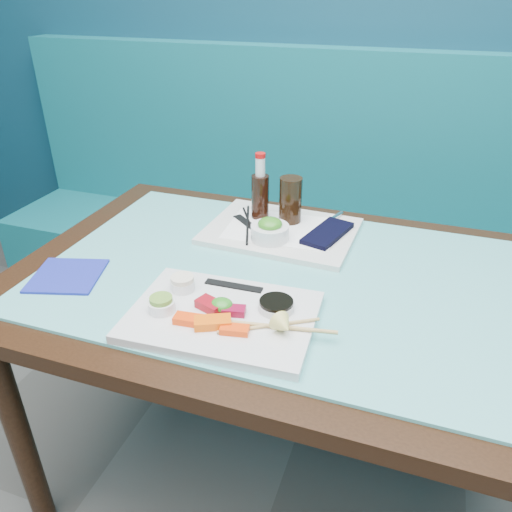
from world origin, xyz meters
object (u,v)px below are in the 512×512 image
(sashimi_plate, at_px, (222,317))
(blue_napkin, at_px, (67,276))
(booth_bench, at_px, (341,255))
(cola_bottle_body, at_px, (260,199))
(dining_table, at_px, (290,305))
(serving_tray, at_px, (281,231))
(seaweed_bowl, at_px, (270,232))
(cola_glass, at_px, (290,200))

(sashimi_plate, distance_m, blue_napkin, 0.43)
(booth_bench, distance_m, cola_bottle_body, 0.75)
(booth_bench, relative_size, dining_table, 2.14)
(serving_tray, height_order, cola_bottle_body, cola_bottle_body)
(cola_bottle_body, bearing_deg, seaweed_bowl, -60.69)
(booth_bench, distance_m, serving_tray, 0.74)
(sashimi_plate, relative_size, seaweed_bowl, 3.74)
(dining_table, relative_size, serving_tray, 3.37)
(seaweed_bowl, relative_size, blue_napkin, 0.65)
(serving_tray, height_order, blue_napkin, serving_tray)
(seaweed_bowl, bearing_deg, cola_glass, 81.25)
(cola_bottle_body, bearing_deg, cola_glass, 0.86)
(cola_bottle_body, bearing_deg, blue_napkin, -127.19)
(dining_table, xyz_separation_m, cola_bottle_body, (-0.17, 0.27, 0.16))
(blue_napkin, bearing_deg, dining_table, 20.05)
(booth_bench, height_order, cola_bottle_body, booth_bench)
(cola_glass, bearing_deg, blue_napkin, -133.75)
(serving_tray, bearing_deg, booth_bench, 84.11)
(serving_tray, bearing_deg, cola_glass, 81.97)
(sashimi_plate, relative_size, cola_glass, 2.91)
(booth_bench, xyz_separation_m, serving_tray, (-0.09, -0.63, 0.39))
(sashimi_plate, distance_m, seaweed_bowl, 0.37)
(sashimi_plate, height_order, blue_napkin, sashimi_plate)
(dining_table, height_order, seaweed_bowl, seaweed_bowl)
(sashimi_plate, xyz_separation_m, blue_napkin, (-0.43, 0.04, -0.01))
(booth_bench, xyz_separation_m, dining_table, (0.00, -0.84, 0.29))
(cola_bottle_body, bearing_deg, serving_tray, -33.11)
(booth_bench, bearing_deg, blue_napkin, -116.77)
(booth_bench, xyz_separation_m, seaweed_bowl, (-0.10, -0.70, 0.42))
(booth_bench, xyz_separation_m, cola_glass, (-0.08, -0.57, 0.47))
(cola_bottle_body, bearing_deg, booth_bench, 73.25)
(sashimi_plate, relative_size, serving_tray, 0.95)
(seaweed_bowl, bearing_deg, dining_table, -54.40)
(serving_tray, relative_size, cola_bottle_body, 2.83)
(booth_bench, height_order, cola_glass, booth_bench)
(sashimi_plate, bearing_deg, cola_bottle_body, 96.60)
(cola_bottle_body, bearing_deg, sashimi_plate, -80.40)
(sashimi_plate, height_order, serving_tray, sashimi_plate)
(cola_bottle_body, height_order, blue_napkin, cola_bottle_body)
(cola_glass, distance_m, blue_napkin, 0.64)
(seaweed_bowl, relative_size, cola_bottle_body, 0.72)
(booth_bench, bearing_deg, seaweed_bowl, -98.11)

